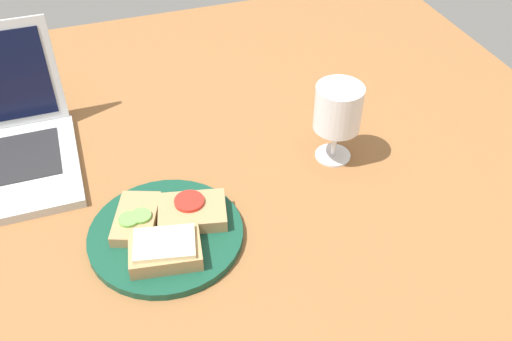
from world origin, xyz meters
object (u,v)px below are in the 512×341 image
sandwich_with_cheese (165,250)px  sandwich_with_cucumber (136,218)px  plate (166,234)px  wine_glass (338,111)px  sandwich_with_tomato (192,211)px

sandwich_with_cheese → sandwich_with_cucumber: bearing=109.5°
plate → sandwich_with_cheese: size_ratio=2.10×
plate → wine_glass: size_ratio=1.63×
plate → sandwich_with_cheese: sandwich_with_cheese is taller
sandwich_with_cucumber → wine_glass: size_ratio=0.82×
sandwich_with_cheese → wine_glass: 36.18cm
plate → sandwich_with_cheese: 5.32cm
plate → sandwich_with_cucumber: sandwich_with_cucumber is taller
sandwich_with_tomato → sandwich_with_cucumber: size_ratio=0.99×
plate → sandwich_with_tomato: size_ratio=2.01×
plate → sandwich_with_cucumber: (-3.70, 3.11, 1.63)cm
wine_glass → sandwich_with_tomato: bearing=-164.2°
sandwich_with_cucumber → wine_glass: 36.69cm
plate → wine_glass: bearing=16.5°
sandwich_with_cucumber → wine_glass: (35.40, 6.26, 7.30)cm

